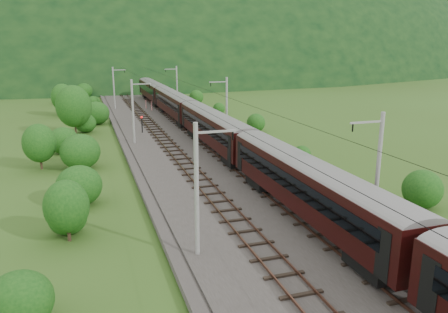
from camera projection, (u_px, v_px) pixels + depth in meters
name	position (u px, v px, depth m)	size (l,w,h in m)	color
ground	(291.00, 244.00, 28.14)	(600.00, 600.00, 0.00)	#365019
railbed	(238.00, 193.00, 37.32)	(14.00, 220.00, 0.30)	#38332D
track_left	(211.00, 194.00, 36.55)	(2.40, 220.00, 0.27)	brown
track_right	(264.00, 188.00, 37.98)	(2.40, 220.00, 0.27)	brown
catenary_left	(133.00, 110.00, 54.67)	(2.54, 192.28, 8.00)	gray
catenary_right	(226.00, 106.00, 58.32)	(2.54, 192.28, 8.00)	gray
overhead_wires	(239.00, 112.00, 35.58)	(4.83, 198.00, 0.03)	black
mountain_main	(101.00, 65.00, 267.67)	(504.00, 360.00, 244.00)	black
train	(215.00, 123.00, 50.80)	(3.01, 166.46, 5.23)	black
hazard_post_near	(146.00, 104.00, 85.20)	(0.17, 0.17, 1.61)	red
hazard_post_far	(152.00, 106.00, 82.75)	(0.18, 0.18, 1.68)	red
signal	(142.00, 123.00, 61.72)	(0.26, 0.26, 2.35)	black
vegetation_left	(66.00, 139.00, 47.11)	(13.55, 145.76, 7.06)	#154712
vegetation_right	(397.00, 184.00, 35.76)	(5.74, 111.40, 3.10)	#154712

